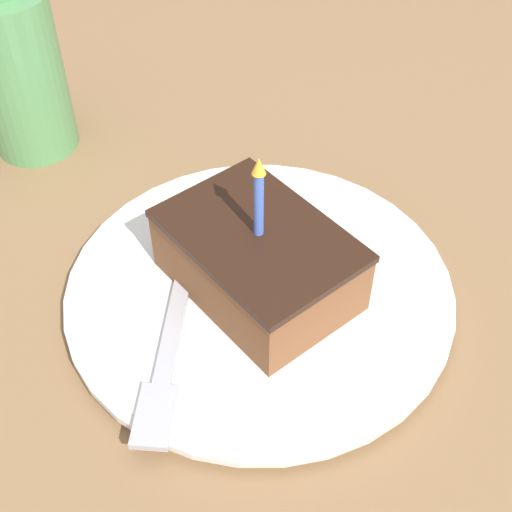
% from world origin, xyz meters
% --- Properties ---
extents(ground_plane, '(2.40, 2.40, 0.04)m').
position_xyz_m(ground_plane, '(0.00, 0.00, -0.02)').
color(ground_plane, olive).
rests_on(ground_plane, ground).
extents(plate, '(0.28, 0.28, 0.02)m').
position_xyz_m(plate, '(0.01, -0.00, 0.01)').
color(plate, white).
rests_on(plate, ground_plane).
extents(cake_slice, '(0.09, 0.14, 0.12)m').
position_xyz_m(cake_slice, '(0.01, -0.00, 0.04)').
color(cake_slice, brown).
rests_on(cake_slice, plate).
extents(fork, '(0.13, 0.13, 0.00)m').
position_xyz_m(fork, '(0.09, 0.01, 0.02)').
color(fork, '#B2B2B7').
rests_on(fork, plate).
extents(bottle, '(0.07, 0.07, 0.20)m').
position_xyz_m(bottle, '(0.04, -0.28, 0.08)').
color(bottle, '#599959').
rests_on(bottle, ground_plane).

